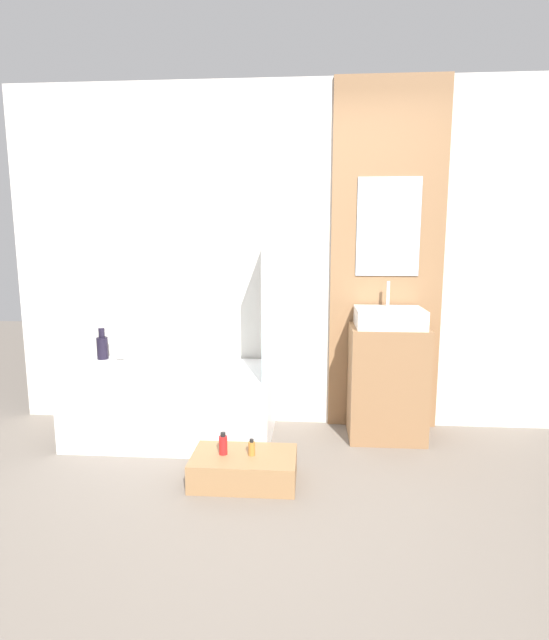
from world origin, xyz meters
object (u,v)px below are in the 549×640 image
at_px(wooden_step_bench, 244,468).
at_px(vase_round_light, 121,353).
at_px(bottle_soap_primary, 223,444).
at_px(sink, 389,317).
at_px(vase_tall_dark, 102,346).
at_px(bottle_soap_secondary, 252,448).
at_px(bathtub, 173,403).

bearing_deg(wooden_step_bench, vase_round_light, 140.61).
bearing_deg(bottle_soap_primary, sink, 35.38).
bearing_deg(bottle_soap_primary, vase_round_light, 137.12).
xyz_separation_m(vase_tall_dark, bottle_soap_primary, (1.11, -0.90, -0.39)).
height_order(vase_tall_dark, bottle_soap_secondary, vase_tall_dark).
bearing_deg(vase_tall_dark, wooden_step_bench, -36.09).
relative_size(wooden_step_bench, vase_tall_dark, 2.56).
height_order(vase_round_light, bottle_soap_secondary, vase_round_light).
xyz_separation_m(wooden_step_bench, vase_round_light, (-1.09, 0.89, 0.48)).
distance_m(wooden_step_bench, vase_round_light, 1.49).
bearing_deg(bottle_soap_primary, wooden_step_bench, 0.00).
xyz_separation_m(bathtub, wooden_step_bench, (0.61, -0.64, -0.18)).
bearing_deg(bottle_soap_primary, bathtub, 127.06).
distance_m(vase_tall_dark, vase_round_light, 0.16).
distance_m(bathtub, wooden_step_bench, 0.90).
relative_size(vase_tall_dark, bottle_soap_secondary, 2.44).
relative_size(wooden_step_bench, bottle_soap_secondary, 6.25).
distance_m(vase_tall_dark, bottle_soap_secondary, 1.62).
relative_size(wooden_step_bench, bottle_soap_primary, 4.57).
xyz_separation_m(wooden_step_bench, bottle_soap_primary, (-0.13, 0.00, 0.15)).
distance_m(vase_round_light, bottle_soap_secondary, 1.48).
xyz_separation_m(bathtub, bottle_soap_primary, (0.48, -0.64, -0.03)).
relative_size(wooden_step_bench, vase_round_light, 6.01).
height_order(sink, bottle_soap_primary, sink).
relative_size(bathtub, bottle_soap_primary, 10.51).
xyz_separation_m(bottle_soap_primary, bottle_soap_secondary, (0.17, 0.00, -0.02)).
height_order(sink, bottle_soap_secondary, sink).
distance_m(sink, vase_tall_dark, 2.21).
relative_size(bathtub, bottle_soap_secondary, 14.38).
bearing_deg(bottle_soap_secondary, vase_tall_dark, 144.93).
bearing_deg(sink, bottle_soap_secondary, -139.78).
bearing_deg(sink, wooden_step_bench, -141.20).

